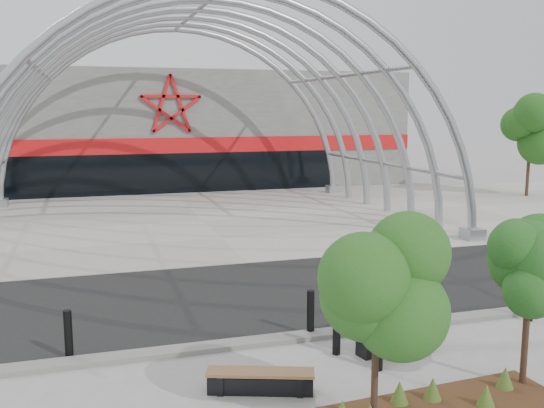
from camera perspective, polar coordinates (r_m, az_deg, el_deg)
name	(u,v)px	position (r m, az deg, el deg)	size (l,w,h in m)	color
ground	(320,333)	(15.25, 4.51, -11.98)	(140.00, 140.00, 0.00)	gray
road	(277,292)	(18.36, 0.46, -8.24)	(140.00, 7.00, 0.02)	black
forecourt	(203,221)	(29.71, -6.53, -1.61)	(60.00, 17.00, 0.04)	#A59F95
kerb	(324,334)	(15.01, 4.88, -12.08)	(60.00, 0.50, 0.12)	slate
arena_building	(158,128)	(47.00, -10.68, 7.04)	(34.00, 15.24, 8.00)	#63635E
vault_canopy	(203,221)	(29.71, -6.53, -1.62)	(20.80, 15.80, 20.36)	#A0A4AA
planting_bed	(433,405)	(11.93, 14.95, -17.83)	(4.96, 1.79, 0.52)	#3F2315
street_tree_0	(378,273)	(10.23, 9.92, -6.41)	(1.68, 1.68, 3.83)	black
street_tree_1	(531,253)	(12.60, 23.20, -4.23)	(1.60, 1.60, 3.79)	black
bench_0	(260,382)	(12.22, -1.10, -16.38)	(2.12, 1.12, 0.44)	black
bench_1	(397,340)	(14.46, 11.64, -12.42)	(2.15, 0.91, 0.44)	black
bollard_0	(68,335)	(14.22, -18.61, -11.61)	(0.18, 0.18, 1.11)	black
bollard_1	(311,313)	(14.87, 3.65, -10.21)	(0.18, 0.18, 1.13)	black
bollard_2	(337,330)	(13.85, 6.10, -11.70)	(0.18, 0.18, 1.13)	black
bollard_3	(379,348)	(13.22, 10.08, -13.21)	(0.15, 0.15, 0.97)	black
bollard_4	(531,305)	(17.20, 23.18, -8.72)	(0.14, 0.14, 0.86)	black
bg_tree_1	(531,128)	(40.84, 23.18, 6.57)	(2.70, 2.70, 5.91)	#2F2014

